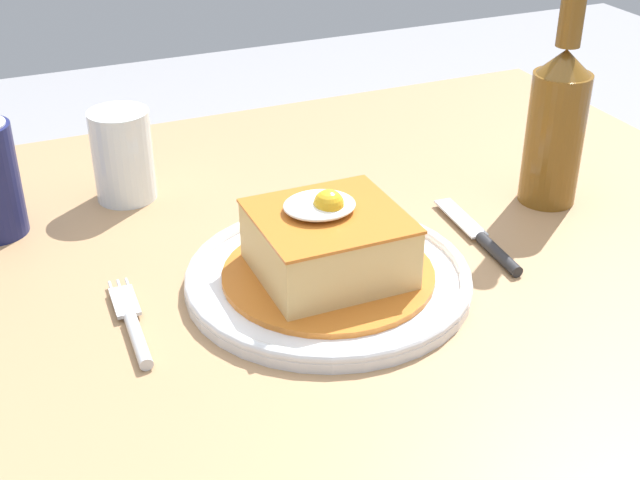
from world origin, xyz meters
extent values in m
cube|color=#A87F56|center=(0.00, 0.00, 0.72)|extent=(1.13, 0.84, 0.04)
cylinder|color=#A87F56|center=(0.48, 0.34, 0.35)|extent=(0.07, 0.07, 0.70)
cylinder|color=white|center=(0.02, -0.05, 0.75)|extent=(0.28, 0.28, 0.01)
torus|color=white|center=(0.02, -0.05, 0.76)|extent=(0.28, 0.28, 0.01)
cylinder|color=#C66B23|center=(0.02, -0.05, 0.76)|extent=(0.20, 0.20, 0.01)
cube|color=#DBB770|center=(0.02, -0.05, 0.79)|extent=(0.13, 0.13, 0.06)
cube|color=#C66B23|center=(0.02, -0.05, 0.82)|extent=(0.14, 0.13, 0.00)
ellipsoid|color=white|center=(0.01, -0.04, 0.83)|extent=(0.07, 0.06, 0.01)
sphere|color=yellow|center=(0.02, -0.05, 0.83)|extent=(0.03, 0.03, 0.03)
cylinder|color=silver|center=(-0.17, -0.08, 0.75)|extent=(0.01, 0.08, 0.01)
cube|color=silver|center=(-0.17, -0.01, 0.75)|extent=(0.02, 0.05, 0.00)
cylinder|color=silver|center=(-0.16, 0.01, 0.75)|extent=(0.00, 0.03, 0.00)
cylinder|color=silver|center=(-0.17, 0.01, 0.75)|extent=(0.00, 0.03, 0.00)
cylinder|color=silver|center=(-0.18, 0.01, 0.75)|extent=(0.00, 0.03, 0.00)
cylinder|color=#262628|center=(0.20, -0.08, 0.75)|extent=(0.02, 0.08, 0.01)
cube|color=silver|center=(0.20, 0.01, 0.75)|extent=(0.03, 0.09, 0.00)
cylinder|color=brown|center=(0.32, 0.02, 0.82)|extent=(0.06, 0.06, 0.15)
cone|color=brown|center=(0.32, 0.02, 0.90)|extent=(0.06, 0.06, 0.03)
cylinder|color=brown|center=(0.32, 0.02, 0.96)|extent=(0.03, 0.03, 0.08)
cylinder|color=silver|center=(-0.12, 0.21, 0.77)|extent=(0.06, 0.06, 0.06)
cylinder|color=silver|center=(-0.12, 0.21, 0.80)|extent=(0.07, 0.07, 0.10)
camera|label=1|loc=(-0.27, -0.69, 1.19)|focal=48.55mm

